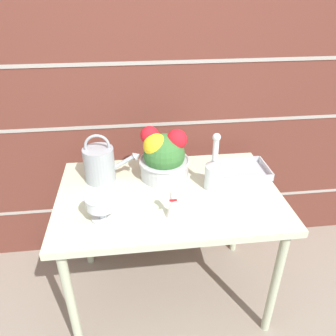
{
  "coord_description": "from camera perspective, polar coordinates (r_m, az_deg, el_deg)",
  "views": [
    {
      "loc": [
        -0.17,
        -1.36,
        1.68
      ],
      "look_at": [
        0.0,
        0.04,
        0.86
      ],
      "focal_mm": 35.0,
      "sensor_mm": 36.0,
      "label": 1
    }
  ],
  "objects": [
    {
      "name": "glass_decanter",
      "position": [
        1.66,
        7.99,
        -0.57
      ],
      "size": [
        0.09,
        0.09,
        0.31
      ],
      "color": "silver",
      "rests_on": "patio_table"
    },
    {
      "name": "patio_table",
      "position": [
        1.7,
        0.15,
        -6.31
      ],
      "size": [
        1.12,
        0.74,
        0.74
      ],
      "color": "beige",
      "rests_on": "ground_plane"
    },
    {
      "name": "ground_plane",
      "position": [
        2.17,
        0.13,
        -20.58
      ],
      "size": [
        12.0,
        12.0,
        0.0
      ],
      "primitive_type": "plane",
      "color": "gray"
    },
    {
      "name": "crystal_pedestal_bowl",
      "position": [
        1.47,
        -11.54,
        -6.04
      ],
      "size": [
        0.14,
        0.14,
        0.13
      ],
      "color": "silver",
      "rests_on": "patio_table"
    },
    {
      "name": "wire_tray",
      "position": [
        1.86,
        12.64,
        -0.53
      ],
      "size": [
        0.29,
        0.22,
        0.04
      ],
      "color": "#B7B7BC",
      "rests_on": "patio_table"
    },
    {
      "name": "figurine_vase",
      "position": [
        1.46,
        0.81,
        -6.5
      ],
      "size": [
        0.06,
        0.06,
        0.16
      ],
      "color": "white",
      "rests_on": "patio_table"
    },
    {
      "name": "watering_can",
      "position": [
        1.75,
        -11.73,
        0.76
      ],
      "size": [
        0.3,
        0.16,
        0.27
      ],
      "color": "#9EA3A8",
      "rests_on": "patio_table"
    },
    {
      "name": "flower_planter",
      "position": [
        1.73,
        -0.78,
        2.05
      ],
      "size": [
        0.27,
        0.27,
        0.28
      ],
      "color": "#BCBCC1",
      "rests_on": "patio_table"
    },
    {
      "name": "brick_wall",
      "position": [
        1.95,
        -1.68,
        12.97
      ],
      "size": [
        3.6,
        0.08,
        2.2
      ],
      "color": "brown",
      "rests_on": "ground_plane"
    }
  ]
}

